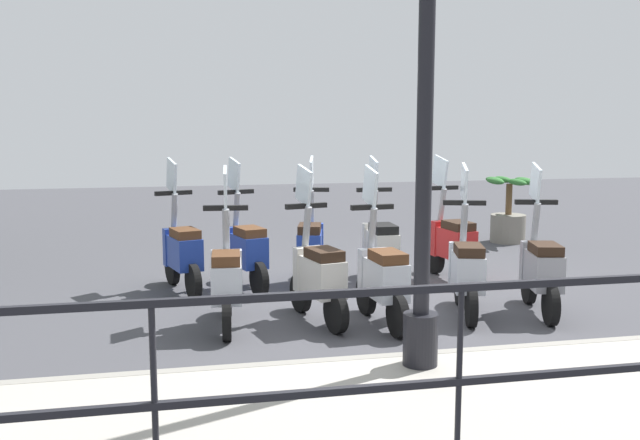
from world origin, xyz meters
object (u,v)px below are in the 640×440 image
potted_palm (508,215)px  scooter_near_1 (466,269)px  scooter_near_3 (318,274)px  scooter_far_4 (182,251)px  scooter_far_1 (380,245)px  scooter_far_3 (245,249)px  scooter_near_4 (227,279)px  scooter_near_0 (541,268)px  scooter_near_2 (382,277)px  lamp_post_near (425,95)px  scooter_far_2 (310,245)px  scooter_far_0 (452,242)px

potted_palm → scooter_near_1: (-3.94, 2.43, 0.04)m
scooter_near_3 → scooter_far_4: same height
scooter_far_1 → scooter_far_3: 1.61m
scooter_near_1 → scooter_near_4: (0.07, 2.42, 0.00)m
scooter_far_1 → scooter_far_4: 2.34m
scooter_near_0 → scooter_far_3: same height
scooter_near_1 → scooter_far_4: (1.62, 2.81, 0.00)m
potted_palm → scooter_near_2: scooter_near_2 is taller
scooter_near_2 → scooter_far_1: size_ratio=1.00×
lamp_post_near → scooter_far_2: (3.36, 0.19, -1.68)m
lamp_post_near → scooter_near_4: 2.77m
potted_palm → scooter_near_4: bearing=128.6°
scooter_near_0 → scooter_far_0: bearing=24.0°
scooter_near_4 → scooter_far_2: (1.59, -1.13, 0.00)m
scooter_far_1 → scooter_far_2: (0.17, 0.82, 0.00)m
scooter_near_4 → scooter_far_0: same height
potted_palm → scooter_far_4: size_ratio=0.69×
scooter_near_3 → scooter_far_1: 1.76m
scooter_far_1 → scooter_far_0: bearing=-86.7°
scooter_near_1 → scooter_far_1: (1.49, 0.47, 0.00)m
potted_palm → scooter_far_2: 4.36m
scooter_near_3 → scooter_near_4: same height
scooter_near_4 → scooter_near_3: bearing=-84.8°
scooter_near_0 → scooter_far_3: size_ratio=1.00×
scooter_far_1 → scooter_far_2: size_ratio=1.00×
scooter_near_4 → scooter_far_0: size_ratio=1.00×
lamp_post_near → scooter_near_0: size_ratio=2.94×
lamp_post_near → scooter_near_0: 2.98m
scooter_near_3 → scooter_far_0: size_ratio=1.00×
scooter_far_0 → scooter_far_2: 1.77m
potted_palm → scooter_far_1: 3.79m
scooter_near_3 → scooter_far_2: same height
scooter_far_4 → scooter_near_0: bearing=-131.4°
potted_palm → scooter_near_2: size_ratio=0.69×
scooter_near_0 → scooter_near_1: size_ratio=1.00×
scooter_near_4 → scooter_near_0: bearing=-88.2°
lamp_post_near → scooter_far_3: size_ratio=2.94×
scooter_near_1 → lamp_post_near: bearing=162.6°
scooter_near_3 → scooter_far_0: 2.47m
scooter_near_0 → scooter_near_4: size_ratio=1.00×
lamp_post_near → scooter_far_2: lamp_post_near is taller
scooter_far_3 → scooter_near_0: bearing=-136.4°
scooter_far_4 → scooter_far_1: bearing=-108.9°
scooter_near_3 → scooter_near_4: (-0.00, 0.89, 0.00)m
potted_palm → scooter_far_4: 5.73m
scooter_near_3 → scooter_far_1: same height
scooter_far_2 → scooter_far_4: 1.52m
scooter_far_0 → scooter_far_4: 3.28m
scooter_near_1 → scooter_far_3: 2.61m
potted_palm → scooter_near_0: (-4.04, 1.66, 0.04)m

